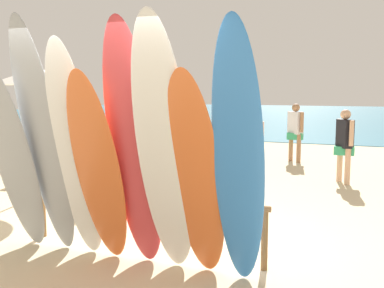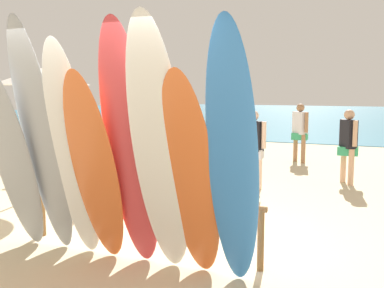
{
  "view_description": "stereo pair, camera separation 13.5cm",
  "coord_description": "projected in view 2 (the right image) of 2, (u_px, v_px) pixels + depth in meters",
  "views": [
    {
      "loc": [
        2.41,
        -4.4,
        1.88
      ],
      "look_at": [
        0.0,
        1.55,
        1.1
      ],
      "focal_mm": 41.28,
      "sensor_mm": 36.0,
      "label": 1
    },
    {
      "loc": [
        2.53,
        -4.35,
        1.88
      ],
      "look_at": [
        0.0,
        1.55,
        1.1
      ],
      "focal_mm": 41.28,
      "sensor_mm": 36.0,
      "label": 2
    }
  ],
  "objects": [
    {
      "name": "beachgoer_strolling",
      "position": [
        117.0,
        140.0,
        8.0
      ],
      "size": [
        0.44,
        0.55,
        1.7
      ],
      "rotation": [
        0.0,
        0.0,
        2.18
      ],
      "color": "tan",
      "rests_on": "ground"
    },
    {
      "name": "beach_umbrella",
      "position": [
        41.0,
        77.0,
        7.84
      ],
      "size": [
        1.7,
        1.7,
        2.27
      ],
      "color": "silver",
      "rests_on": "ground"
    },
    {
      "name": "surfboard_orange_6",
      "position": [
        191.0,
        178.0,
        4.21
      ],
      "size": [
        0.57,
        0.75,
        2.09
      ],
      "primitive_type": "ellipsoid",
      "rotation": [
        0.31,
        0.0,
        -0.05
      ],
      "color": "orange",
      "rests_on": "ground"
    },
    {
      "name": "beachgoer_near_rack",
      "position": [
        253.0,
        144.0,
        8.43
      ],
      "size": [
        0.55,
        0.3,
        1.51
      ],
      "rotation": [
        0.0,
        0.0,
        5.97
      ],
      "color": "beige",
      "rests_on": "ground"
    },
    {
      "name": "ground",
      "position": [
        312.0,
        137.0,
        17.96
      ],
      "size": [
        60.0,
        60.0,
        0.0
      ],
      "primitive_type": "plane",
      "color": "beige"
    },
    {
      "name": "beach_chair_red",
      "position": [
        40.0,
        161.0,
        9.15
      ],
      "size": [
        0.68,
        0.86,
        0.79
      ],
      "rotation": [
        0.0,
        0.0,
        0.27
      ],
      "color": "#B7B7BC",
      "rests_on": "ground"
    },
    {
      "name": "surfboard_grey_0",
      "position": [
        12.0,
        158.0,
        5.03
      ],
      "size": [
        0.58,
        0.75,
        2.21
      ],
      "primitive_type": "ellipsoid",
      "rotation": [
        0.29,
        0.0,
        -0.01
      ],
      "color": "#999EA3",
      "rests_on": "ground"
    },
    {
      "name": "surfboard_rack",
      "position": [
        139.0,
        206.0,
        5.12
      ],
      "size": [
        3.01,
        0.07,
        0.69
      ],
      "color": "brown",
      "rests_on": "ground"
    },
    {
      "name": "surfboard_blue_7",
      "position": [
        233.0,
        160.0,
        3.96
      ],
      "size": [
        0.52,
        0.79,
        2.51
      ],
      "primitive_type": "ellipsoid",
      "rotation": [
        0.27,
        0.0,
        0.07
      ],
      "color": "#337AD1",
      "rests_on": "ground"
    },
    {
      "name": "beachgoer_photographing",
      "position": [
        348.0,
        141.0,
        8.83
      ],
      "size": [
        0.39,
        0.49,
        1.5
      ],
      "rotation": [
        0.0,
        0.0,
        5.29
      ],
      "color": "tan",
      "rests_on": "ground"
    },
    {
      "name": "surfboard_grey_1",
      "position": [
        41.0,
        140.0,
        4.88
      ],
      "size": [
        0.59,
        0.77,
        2.67
      ],
      "primitive_type": "ellipsoid",
      "rotation": [
        0.24,
        0.0,
        -0.06
      ],
      "color": "#999EA3",
      "rests_on": "ground"
    },
    {
      "name": "ocean_water",
      "position": [
        345.0,
        115.0,
        33.9
      ],
      "size": [
        60.0,
        40.0,
        0.02
      ],
      "primitive_type": "cube",
      "color": "teal",
      "rests_on": "ground"
    },
    {
      "name": "surfboard_white_5",
      "position": [
        159.0,
        151.0,
        4.24
      ],
      "size": [
        0.63,
        0.91,
        2.59
      ],
      "primitive_type": "ellipsoid",
      "rotation": [
        0.3,
        0.0,
        0.07
      ],
      "color": "white",
      "rests_on": "ground"
    },
    {
      "name": "surfboard_red_4",
      "position": [
        130.0,
        148.0,
        4.47
      ],
      "size": [
        0.57,
        0.71,
        2.59
      ],
      "primitive_type": "ellipsoid",
      "rotation": [
        0.24,
        0.0,
        0.01
      ],
      "color": "#D13D42",
      "rests_on": "ground"
    },
    {
      "name": "surfboard_orange_3",
      "position": [
        94.0,
        170.0,
        4.63
      ],
      "size": [
        0.57,
        0.71,
        2.1
      ],
      "primitive_type": "ellipsoid",
      "rotation": [
        0.29,
        0.0,
        -0.02
      ],
      "color": "orange",
      "rests_on": "ground"
    },
    {
      "name": "surfboard_white_2",
      "position": [
        73.0,
        152.0,
        4.76
      ],
      "size": [
        0.56,
        0.71,
        2.42
      ],
      "primitive_type": "ellipsoid",
      "rotation": [
        0.25,
        0.0,
        0.05
      ],
      "color": "white",
      "rests_on": "ground"
    },
    {
      "name": "beachgoer_midbeach",
      "position": [
        300.0,
        129.0,
        11.51
      ],
      "size": [
        0.47,
        0.41,
        1.54
      ],
      "rotation": [
        0.0,
        0.0,
        2.44
      ],
      "color": "#9E704C",
      "rests_on": "ground"
    }
  ]
}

